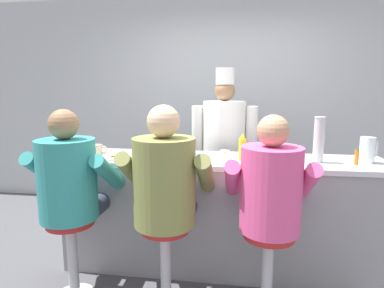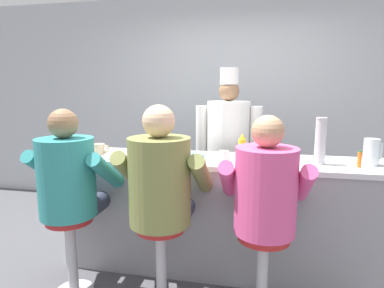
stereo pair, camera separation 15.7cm
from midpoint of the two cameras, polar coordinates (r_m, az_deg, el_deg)
ground_plane at (r=2.78m, az=2.72°, el=-23.77°), size 20.00×20.00×0.00m
wall_back at (r=4.22m, az=5.39°, el=7.14°), size 10.00×0.06×2.70m
diner_counter at (r=2.82m, az=3.41°, el=-12.14°), size 2.67×0.60×0.96m
ketchup_bottle_red at (r=2.54m, az=11.91°, el=-0.85°), size 0.06×0.06×0.24m
mustard_bottle_yellow at (r=2.59m, az=7.23°, el=-0.68°), size 0.06×0.06×0.23m
hot_sauce_bottle_orange at (r=2.69m, az=25.76°, el=-2.15°), size 0.03×0.03×0.12m
water_pitcher_clear at (r=2.80m, az=27.32°, el=-0.96°), size 0.13×0.11×0.20m
breakfast_plate at (r=2.76m, az=-14.93°, el=-2.23°), size 0.25×0.25×0.05m
cereal_bowl at (r=2.60m, az=-0.92°, el=-2.41°), size 0.14×0.14×0.05m
coffee_mug_white at (r=2.56m, az=4.18°, el=-2.14°), size 0.12×0.08×0.09m
coffee_mug_tan at (r=2.90m, az=-17.97°, el=-1.08°), size 0.14×0.09×0.10m
cup_stack_steel at (r=2.65m, az=20.07°, el=0.71°), size 0.09×0.09×0.36m
diner_seated_teal at (r=2.49m, az=-22.54°, el=-6.63°), size 0.61×0.60×1.40m
diner_seated_olive at (r=2.22m, az=-6.75°, el=-7.48°), size 0.64×0.63×1.43m
diner_seated_pink at (r=2.16m, az=11.65°, el=-8.83°), size 0.59×0.59×1.38m
cook_in_whites_near at (r=3.37m, az=4.37°, el=-0.13°), size 0.68×0.44×1.75m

